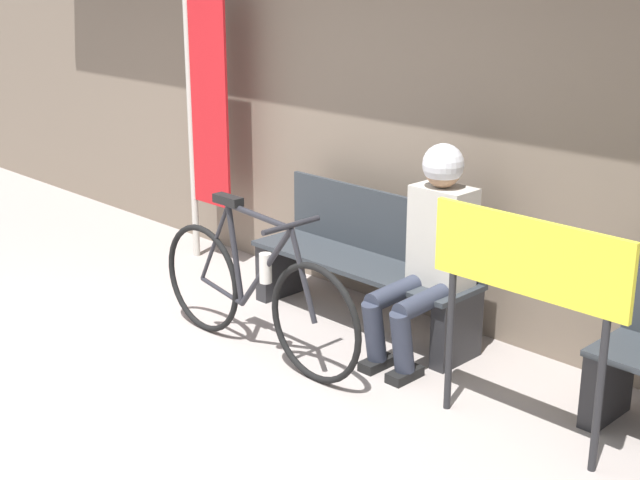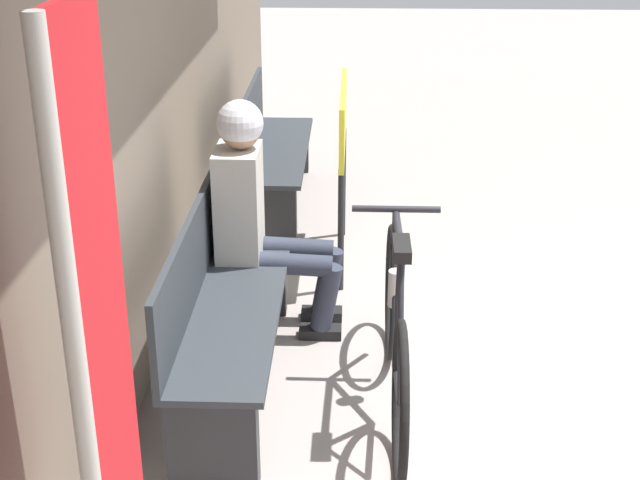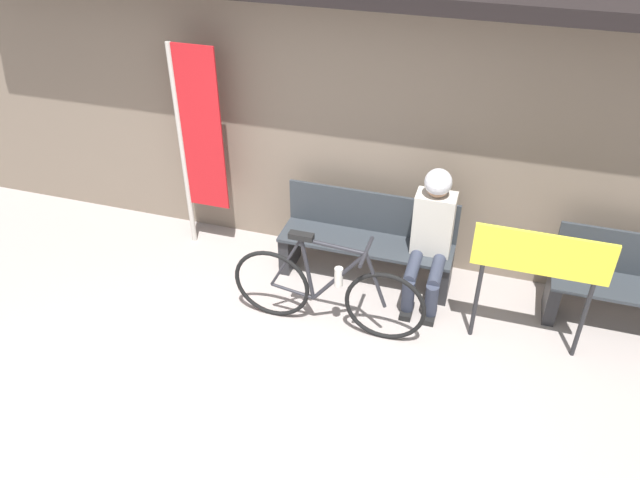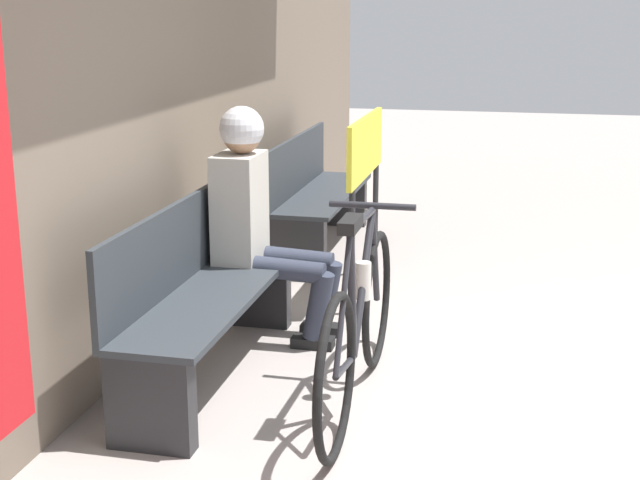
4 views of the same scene
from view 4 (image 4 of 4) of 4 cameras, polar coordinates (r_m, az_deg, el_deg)
name	(u,v)px [view 4 (image 4 of 4)]	position (r m, az deg, el deg)	size (l,w,h in m)	color
ground_plane	(613,470)	(3.70, 18.25, -13.82)	(24.00, 24.00, 0.00)	gray
storefront_wall	(46,22)	(3.73, -17.15, 13.21)	(12.00, 0.56, 3.20)	#756656
park_bench_near	(201,300)	(4.24, -7.65, -3.86)	(1.57, 0.42, 0.82)	#2D3338
bicycle	(359,325)	(3.90, 2.50, -5.43)	(1.65, 0.40, 0.90)	black
person_seated	(257,210)	(4.64, -4.04, 1.95)	(0.34, 0.64, 1.23)	#2D3342
park_bench_far	(316,197)	(6.45, -0.24, 2.76)	(1.58, 0.42, 0.82)	#2D3338
signboard	(365,160)	(5.35, 2.91, 5.14)	(1.01, 0.04, 1.09)	#232326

